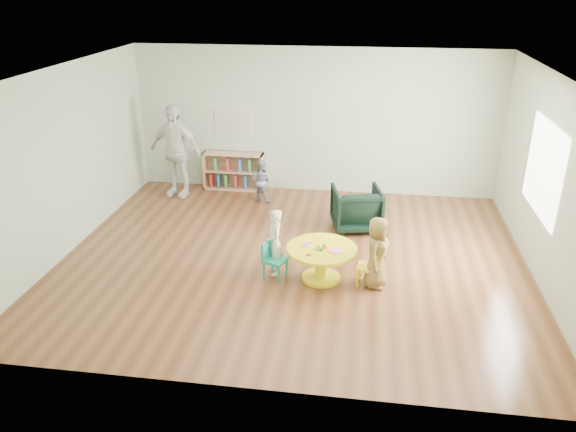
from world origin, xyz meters
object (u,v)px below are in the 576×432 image
object	(u,v)px
child_left	(275,242)
adult_caretaker	(175,151)
child_right	(377,253)
kid_chair_left	(273,258)
kid_chair_right	(370,266)
bookshelf	(233,171)
activity_table	(322,257)
armchair	(356,208)
toddler	(261,181)

from	to	relation	value
child_left	adult_caretaker	xyz separation A→B (m)	(-2.41, 2.84, 0.41)
child_left	child_right	xyz separation A→B (m)	(1.44, -0.15, 0.02)
kid_chair_left	adult_caretaker	xyz separation A→B (m)	(-2.40, 2.96, 0.60)
kid_chair_right	child_right	bearing A→B (deg)	-96.14
kid_chair_right	bookshelf	size ratio (longest dim) A/B	0.44
activity_table	child_left	world-z (taller)	child_left
bookshelf	armchair	world-z (taller)	bookshelf
bookshelf	child_left	size ratio (longest dim) A/B	1.22
adult_caretaker	child_left	bearing A→B (deg)	-38.01
armchair	child_right	size ratio (longest dim) A/B	0.78
bookshelf	adult_caretaker	bearing A→B (deg)	-152.57
kid_chair_left	child_left	size ratio (longest dim) A/B	0.57
toddler	adult_caretaker	bearing A→B (deg)	15.61
activity_table	bookshelf	distance (m)	4.03
bookshelf	armchair	bearing A→B (deg)	-32.61
kid_chair_left	child_left	bearing A→B (deg)	-164.16
child_left	kid_chair_left	bearing A→B (deg)	-24.91
child_left	armchair	bearing A→B (deg)	126.81
bookshelf	child_left	world-z (taller)	child_left
child_right	toddler	size ratio (longest dim) A/B	1.25
activity_table	toddler	world-z (taller)	toddler
activity_table	kid_chair_left	world-z (taller)	kid_chair_left
kid_chair_left	kid_chair_right	size ratio (longest dim) A/B	1.05
activity_table	toddler	xyz separation A→B (m)	(-1.40, 2.84, 0.07)
kid_chair_right	adult_caretaker	distance (m)	4.85
kid_chair_right	adult_caretaker	bearing A→B (deg)	59.42
child_left	toddler	world-z (taller)	child_left
armchair	child_right	distance (m)	1.94
activity_table	armchair	world-z (taller)	armchair
kid_chair_right	bookshelf	bearing A→B (deg)	46.18
activity_table	kid_chair_right	xyz separation A→B (m)	(0.68, -0.05, -0.06)
bookshelf	child_right	size ratio (longest dim) A/B	1.17
activity_table	child_right	size ratio (longest dim) A/B	0.97
bookshelf	adult_caretaker	xyz separation A→B (m)	(-1.00, -0.52, 0.53)
kid_chair_left	bookshelf	distance (m)	3.75
toddler	armchair	bearing A→B (deg)	169.91
activity_table	bookshelf	world-z (taller)	bookshelf
kid_chair_right	toddler	size ratio (longest dim) A/B	0.65
child_right	adult_caretaker	xyz separation A→B (m)	(-3.85, 3.00, 0.39)
bookshelf	toddler	distance (m)	0.92
child_left	child_right	bearing A→B (deg)	62.98
armchair	adult_caretaker	world-z (taller)	adult_caretaker
kid_chair_left	adult_caretaker	distance (m)	3.86
activity_table	toddler	distance (m)	3.17
activity_table	armchair	size ratio (longest dim) A/B	1.24
kid_chair_right	bookshelf	distance (m)	4.47
kid_chair_right	armchair	xyz separation A→B (m)	(-0.26, 1.89, 0.08)
bookshelf	armchair	size ratio (longest dim) A/B	1.49
kid_chair_left	kid_chair_right	distance (m)	1.37
kid_chair_right	bookshelf	xyz separation A→B (m)	(-2.78, 3.50, 0.08)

